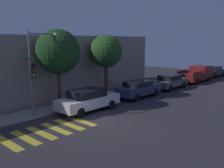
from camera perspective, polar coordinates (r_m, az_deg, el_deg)
The scene contains 12 objects.
ground_plane at distance 15.19m, azimuth -4.31°, elevation -8.78°, with size 60.00×60.00×0.00m, color #2D2B30.
sidewalk at distance 18.31m, azimuth -13.27°, elevation -5.53°, with size 26.00×1.92×0.14m, color gray.
building_row at distance 21.56m, azimuth -20.07°, elevation 3.37°, with size 26.00×6.00×5.26m, color gray.
crosswalk at distance 14.30m, azimuth -14.30°, elevation -10.28°, with size 5.01×2.60×0.00m.
traffic_light_pole at distance 16.24m, azimuth -16.71°, elevation 4.75°, with size 2.43×0.56×5.43m.
sedan_near_corner at distance 17.42m, azimuth -5.50°, elevation -3.59°, with size 4.61×1.86×1.54m.
sedan_middle at distance 21.64m, azimuth 6.04°, elevation -1.03°, with size 4.49×1.84×1.44m.
sedan_far_end at distance 26.06m, azimuth 13.09°, elevation 0.60°, with size 4.40×1.78×1.44m.
pickup_truck at distance 31.59m, azimuth 18.77°, elevation 2.19°, with size 5.50×2.14×1.79m.
sedan_tail_of_row at distance 36.43m, azimuth 22.14°, elevation 2.73°, with size 4.38×1.81×1.45m.
tree_near_corner at distance 17.98m, azimuth -12.25°, elevation 7.19°, with size 3.15×3.15×5.66m.
tree_midblock at distance 21.14m, azimuth -1.37°, elevation 7.44°, with size 2.75×2.75×5.36m.
Camera 1 is at (-9.77, -10.57, 4.86)m, focal length 40.00 mm.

